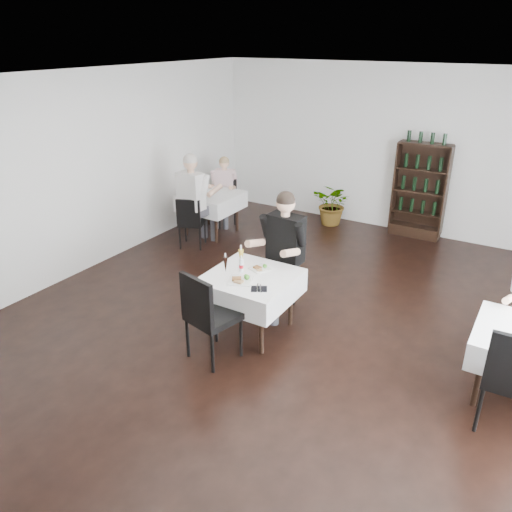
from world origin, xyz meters
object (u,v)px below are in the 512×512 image
Objects in this scene: wine_shelf at (419,192)px; potted_tree at (334,204)px; main_table at (251,286)px; diner_main at (281,245)px.

wine_shelf is 2.09× the size of potted_tree.
wine_shelf is 1.61m from potted_tree.
wine_shelf is at bearing 7.94° from potted_tree.
diner_main reaches higher than main_table.
main_table is 1.23× the size of potted_tree.
wine_shelf reaches higher than diner_main.
main_table is 0.62× the size of diner_main.
wine_shelf is at bearing 77.60° from diner_main.
wine_shelf reaches higher than potted_tree.
main_table is 4.15m from potted_tree.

